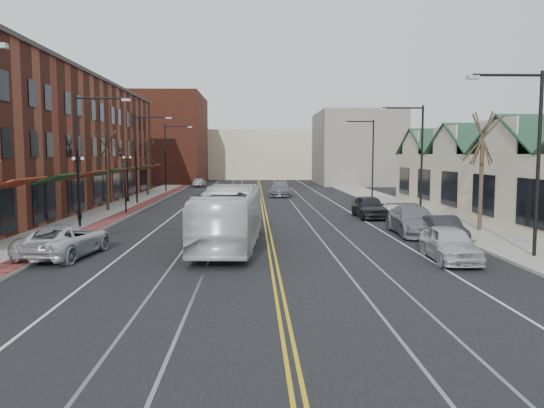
{
  "coord_description": "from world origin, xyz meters",
  "views": [
    {
      "loc": [
        -0.83,
        -16.58,
        4.6
      ],
      "look_at": [
        0.12,
        10.98,
        2.0
      ],
      "focal_mm": 35.0,
      "sensor_mm": 36.0,
      "label": 1
    }
  ],
  "objects": [
    {
      "name": "parked_car_a",
      "position": [
        7.59,
        5.62,
        0.77
      ],
      "size": [
        2.09,
        4.6,
        1.53
      ],
      "primitive_type": "imported",
      "rotation": [
        0.0,
        0.0,
        -0.06
      ],
      "color": "silver",
      "rests_on": "ground"
    },
    {
      "name": "tree_left_far",
      "position": [
        -12.5,
        42.0,
        3.28
      ],
      "size": [
        1.66,
        1.28,
        6.02
      ],
      "color": "#382B21",
      "rests_on": "sidewalk_left"
    },
    {
      "name": "backdrop_right",
      "position": [
        15.0,
        65.0,
        5.5
      ],
      "size": [
        12.0,
        16.0,
        11.0
      ],
      "primitive_type": "cube",
      "color": "slate",
      "rests_on": "ground"
    },
    {
      "name": "tree_left_near",
      "position": [
        -12.5,
        26.0,
        3.51
      ],
      "size": [
        1.78,
        1.37,
        6.48
      ],
      "color": "#382B21",
      "rests_on": "sidewalk_left"
    },
    {
      "name": "backdrop_left",
      "position": [
        -16.0,
        70.0,
        7.0
      ],
      "size": [
        14.0,
        18.0,
        14.0
      ],
      "primitive_type": "cube",
      "color": "maroon",
      "rests_on": "ground"
    },
    {
      "name": "distant_car_left",
      "position": [
        -3.95,
        37.04,
        0.7
      ],
      "size": [
        2.01,
        4.4,
        1.4
      ],
      "primitive_type": "imported",
      "rotation": [
        0.0,
        0.0,
        3.01
      ],
      "color": "#222228",
      "rests_on": "ground"
    },
    {
      "name": "distant_car_far",
      "position": [
        -8.5,
        58.19,
        0.68
      ],
      "size": [
        1.77,
        4.05,
        1.36
      ],
      "primitive_type": "imported",
      "rotation": [
        0.0,
        0.0,
        3.1
      ],
      "color": "#9CA0A3",
      "rests_on": "ground"
    },
    {
      "name": "manhole_far",
      "position": [
        -11.2,
        8.0,
        0.16
      ],
      "size": [
        0.6,
        0.6,
        0.02
      ],
      "primitive_type": "cylinder",
      "color": "#592D19",
      "rests_on": "sidewalk_left"
    },
    {
      "name": "ground",
      "position": [
        0.0,
        0.0,
        0.0
      ],
      "size": [
        160.0,
        160.0,
        0.0
      ],
      "primitive_type": "plane",
      "color": "black",
      "rests_on": "ground"
    },
    {
      "name": "lamppost_l_2",
      "position": [
        -12.8,
        20.0,
        2.2
      ],
      "size": [
        0.84,
        0.28,
        4.27
      ],
      "color": "black",
      "rests_on": "sidewalk_left"
    },
    {
      "name": "traffic_signal",
      "position": [
        -10.6,
        24.0,
        2.35
      ],
      "size": [
        0.18,
        0.15,
        3.8
      ],
      "color": "black",
      "rests_on": "sidewalk_left"
    },
    {
      "name": "transit_bus",
      "position": [
        -2.02,
        9.33,
        1.5
      ],
      "size": [
        3.21,
        10.92,
        3.0
      ],
      "primitive_type": "imported",
      "rotation": [
        0.0,
        0.0,
        3.08
      ],
      "color": "silver",
      "rests_on": "ground"
    },
    {
      "name": "tree_right_mid",
      "position": [
        12.5,
        14.0,
        3.75
      ],
      "size": [
        1.9,
        1.46,
        6.93
      ],
      "color": "#382B21",
      "rests_on": "sidewalk_right"
    },
    {
      "name": "streetlight_r_2",
      "position": [
        11.05,
        38.0,
        5.03
      ],
      "size": [
        3.33,
        0.25,
        8.0
      ],
      "color": "black",
      "rests_on": "sidewalk_right"
    },
    {
      "name": "streetlight_l_2",
      "position": [
        -11.05,
        32.0,
        5.03
      ],
      "size": [
        3.33,
        0.25,
        8.0
      ],
      "color": "black",
      "rests_on": "sidewalk_left"
    },
    {
      "name": "streetlight_l_3",
      "position": [
        -11.05,
        48.0,
        5.03
      ],
      "size": [
        3.33,
        0.25,
        8.0
      ],
      "color": "black",
      "rests_on": "sidewalk_left"
    },
    {
      "name": "sidewalk_left",
      "position": [
        -12.0,
        20.0,
        0.07
      ],
      "size": [
        4.0,
        120.0,
        0.15
      ],
      "primitive_type": "cube",
      "color": "gray",
      "rests_on": "ground"
    },
    {
      "name": "sidewalk_right",
      "position": [
        12.0,
        20.0,
        0.07
      ],
      "size": [
        4.0,
        120.0,
        0.15
      ],
      "primitive_type": "cube",
      "color": "gray",
      "rests_on": "ground"
    },
    {
      "name": "building_left",
      "position": [
        -19.0,
        27.0,
        5.5
      ],
      "size": [
        10.0,
        50.0,
        11.0
      ],
      "primitive_type": "cube",
      "color": "maroon",
      "rests_on": "ground"
    },
    {
      "name": "streetlight_r_1",
      "position": [
        11.05,
        22.0,
        5.03
      ],
      "size": [
        3.33,
        0.25,
        8.0
      ],
      "color": "black",
      "rests_on": "sidewalk_right"
    },
    {
      "name": "parked_car_b",
      "position": [
        9.04,
        10.39,
        0.69
      ],
      "size": [
        1.62,
        4.23,
        1.38
      ],
      "primitive_type": "imported",
      "rotation": [
        0.0,
        0.0,
        -0.04
      ],
      "color": "#212227",
      "rests_on": "ground"
    },
    {
      "name": "building_right",
      "position": [
        18.0,
        20.0,
        2.3
      ],
      "size": [
        8.0,
        36.0,
        4.6
      ],
      "primitive_type": "cube",
      "color": "beige",
      "rests_on": "ground"
    },
    {
      "name": "lamppost_l_3",
      "position": [
        -12.8,
        34.0,
        2.2
      ],
      "size": [
        0.84,
        0.28,
        4.27
      ],
      "color": "black",
      "rests_on": "sidewalk_left"
    },
    {
      "name": "streetlight_r_0",
      "position": [
        11.05,
        6.0,
        5.03
      ],
      "size": [
        3.33,
        0.25,
        8.0
      ],
      "color": "black",
      "rests_on": "sidewalk_right"
    },
    {
      "name": "distant_car_right",
      "position": [
        2.04,
        41.02,
        0.82
      ],
      "size": [
        2.69,
        5.78,
        1.63
      ],
      "primitive_type": "imported",
      "rotation": [
        0.0,
        0.0,
        -0.07
      ],
      "color": "slate",
      "rests_on": "ground"
    },
    {
      "name": "parked_car_c",
      "position": [
        8.29,
        13.14,
        0.82
      ],
      "size": [
        2.44,
        5.7,
        1.64
      ],
      "primitive_type": "imported",
      "rotation": [
        0.0,
        0.0,
        -0.03
      ],
      "color": "slate",
      "rests_on": "ground"
    },
    {
      "name": "parked_suv",
      "position": [
        -9.3,
        7.19,
        0.75
      ],
      "size": [
        3.16,
        5.66,
        1.5
      ],
      "primitive_type": "imported",
      "rotation": [
        0.0,
        0.0,
        3.01
      ],
      "color": "silver",
      "rests_on": "ground"
    },
    {
      "name": "parked_car_d",
      "position": [
        7.5,
        21.16,
        0.82
      ],
      "size": [
        2.02,
        4.84,
        1.64
      ],
      "primitive_type": "imported",
      "rotation": [
        0.0,
        0.0,
        0.02
      ],
      "color": "black",
      "rests_on": "ground"
    },
    {
      "name": "backdrop_mid",
      "position": [
        0.0,
        85.0,
        4.5
      ],
      "size": [
        22.0,
        14.0,
        9.0
      ],
      "primitive_type": "cube",
      "color": "beige",
      "rests_on": "ground"
    },
    {
      "name": "streetlight_l_1",
      "position": [
        -11.05,
        16.0,
        5.03
      ],
      "size": [
        3.33,
        0.25,
        8.0
      ],
      "color": "black",
      "rests_on": "sidewalk_left"
    }
  ]
}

